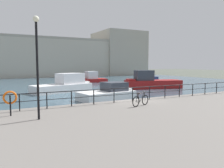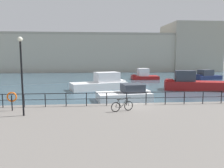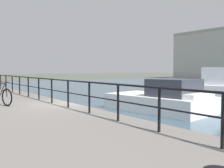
# 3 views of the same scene
# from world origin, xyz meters

# --- Properties ---
(ground_plane) EXTENTS (240.00, 240.00, 0.00)m
(ground_plane) POSITION_xyz_m (0.00, 0.00, 0.00)
(ground_plane) COLOR #4C5147
(water_basin) EXTENTS (80.00, 60.00, 0.01)m
(water_basin) POSITION_xyz_m (0.00, 30.20, 0.01)
(water_basin) COLOR #385160
(water_basin) RESTS_ON ground_plane
(quay_promenade) EXTENTS (56.00, 13.00, 0.83)m
(quay_promenade) POSITION_xyz_m (0.00, -6.50, 0.41)
(quay_promenade) COLOR slate
(quay_promenade) RESTS_ON ground_plane
(harbor_building) EXTENTS (72.17, 16.36, 14.96)m
(harbor_building) POSITION_xyz_m (6.82, 54.53, 5.89)
(harbor_building) COLOR #B2AD9E
(harbor_building) RESTS_ON ground_plane
(moored_green_narrowboat) EXTENTS (9.00, 4.66, 2.78)m
(moored_green_narrowboat) POSITION_xyz_m (11.04, 11.99, 0.95)
(moored_green_narrowboat) COLOR maroon
(moored_green_narrowboat) RESTS_ON water_basin
(moored_red_daysailer) EXTENTS (8.48, 5.13, 2.47)m
(moored_red_daysailer) POSITION_xyz_m (-1.87, 13.76, 0.92)
(moored_red_daysailer) COLOR white
(moored_red_daysailer) RESTS_ON water_basin
(moored_blue_motorboat) EXTENTS (6.07, 3.98, 2.00)m
(moored_blue_motorboat) POSITION_xyz_m (20.20, 25.79, 0.77)
(moored_blue_motorboat) COLOR navy
(moored_blue_motorboat) RESTS_ON water_basin
(moored_white_yacht) EXTENTS (6.06, 3.74, 1.80)m
(moored_white_yacht) POSITION_xyz_m (0.42, 5.25, 0.66)
(moored_white_yacht) COLOR white
(moored_white_yacht) RESTS_ON water_basin
(moored_small_launch) EXTENTS (5.40, 3.00, 2.24)m
(moored_small_launch) POSITION_xyz_m (7.46, 27.15, 0.81)
(moored_small_launch) COLOR maroon
(moored_small_launch) RESTS_ON water_basin
(quay_railing) EXTENTS (22.94, 0.07, 1.08)m
(quay_railing) POSITION_xyz_m (-0.44, -0.75, 1.57)
(quay_railing) COLOR black
(quay_railing) RESTS_ON quay_promenade
(parked_bicycle) EXTENTS (1.70, 0.61, 0.98)m
(parked_bicycle) POSITION_xyz_m (-1.07, -2.77, 1.22)
(parked_bicycle) COLOR black
(parked_bicycle) RESTS_ON quay_promenade
(life_ring_stand) EXTENTS (0.75, 0.16, 1.40)m
(life_ring_stand) POSITION_xyz_m (-9.16, -1.83, 1.80)
(life_ring_stand) COLOR black
(life_ring_stand) RESTS_ON quay_promenade
(quay_lamp_post) EXTENTS (0.32, 0.32, 5.28)m
(quay_lamp_post) POSITION_xyz_m (-7.89, -3.41, 4.14)
(quay_lamp_post) COLOR black
(quay_lamp_post) RESTS_ON quay_promenade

